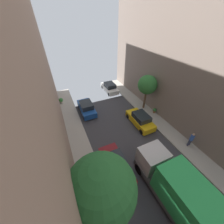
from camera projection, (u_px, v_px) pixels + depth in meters
ground at (177, 210)px, 9.32m from camera, size 32.00×32.00×0.00m
sidewalk_right at (221, 180)px, 10.92m from camera, size 2.00×44.00×0.15m
parked_car_left_2 at (116, 165)px, 11.29m from camera, size 1.78×4.20×1.57m
parked_car_left_3 at (87, 108)px, 18.11m from camera, size 1.78×4.20×1.57m
parked_car_right_1 at (140, 120)px, 16.09m from camera, size 1.78×4.20×1.57m
parked_car_right_2 at (110, 88)px, 22.94m from camera, size 1.78×4.20×1.57m
delivery_truck at (177, 189)px, 8.75m from camera, size 2.26×6.60×3.38m
pedestrian at (191, 139)px, 13.14m from camera, size 0.40×0.36×1.72m
street_tree_1 at (147, 85)px, 16.92m from camera, size 2.51×2.51×4.90m
street_tree_2 at (101, 189)px, 5.89m from camera, size 3.30×3.30×6.44m
potted_plant_1 at (61, 100)px, 19.79m from camera, size 0.64×0.64×0.86m
potted_plant_3 at (155, 110)px, 17.89m from camera, size 0.47×0.47×0.71m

